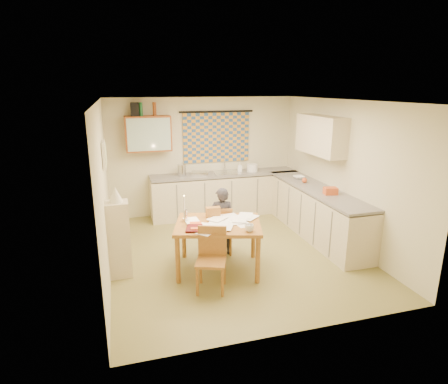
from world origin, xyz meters
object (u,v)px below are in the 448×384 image
object	(u,v)px
stove	(353,237)
counter_back	(228,194)
dining_table	(218,246)
chair_far	(221,238)
shelf_stand	(119,239)
person	(222,221)
counter_right	(315,212)

from	to	relation	value
stove	counter_back	bearing A→B (deg)	113.64
stove	dining_table	world-z (taller)	stove
chair_far	stove	bearing A→B (deg)	168.42
chair_far	shelf_stand	world-z (taller)	shelf_stand
stove	chair_far	distance (m)	2.12
stove	person	bearing A→B (deg)	155.70
stove	dining_table	xyz separation A→B (m)	(-2.11, 0.35, -0.04)
dining_table	shelf_stand	size ratio (longest dim) A/B	1.29
counter_back	chair_far	xyz separation A→B (m)	(-0.68, -1.89, -0.20)
counter_back	chair_far	bearing A→B (deg)	-109.73
person	counter_right	bearing A→B (deg)	-160.18
counter_back	stove	size ratio (longest dim) A/B	3.90
counter_back	stove	xyz separation A→B (m)	(1.23, -2.81, -0.03)
person	shelf_stand	bearing A→B (deg)	20.38
stove	person	size ratio (longest dim) A/B	0.74
chair_far	dining_table	bearing A→B (deg)	84.82
dining_table	person	bearing A→B (deg)	84.88
counter_back	chair_far	size ratio (longest dim) A/B	4.02
chair_far	shelf_stand	bearing A→B (deg)	26.40
person	chair_far	bearing A→B (deg)	-80.22
counter_right	stove	xyz separation A→B (m)	(0.00, -1.19, -0.03)
person	shelf_stand	xyz separation A→B (m)	(-1.63, -0.30, -0.01)
counter_right	chair_far	xyz separation A→B (m)	(-1.91, -0.28, -0.20)
stove	chair_far	world-z (taller)	stove
counter_right	shelf_stand	distance (m)	3.60
counter_right	shelf_stand	size ratio (longest dim) A/B	2.60
counter_back	person	world-z (taller)	person
counter_right	chair_far	distance (m)	1.94
dining_table	person	xyz separation A→B (m)	(0.20, 0.52, 0.20)
shelf_stand	dining_table	bearing A→B (deg)	-8.51
counter_right	stove	size ratio (longest dim) A/B	3.49
counter_back	counter_right	bearing A→B (deg)	-52.72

